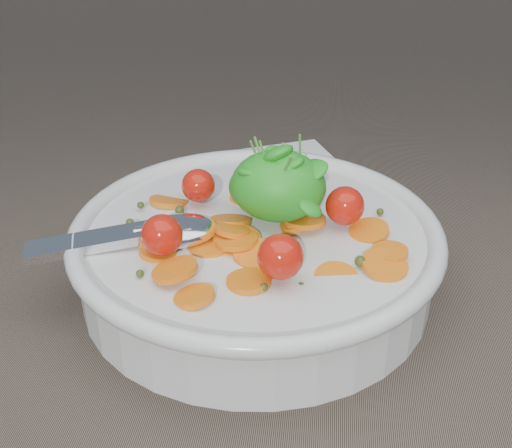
# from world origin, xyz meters

# --- Properties ---
(ground) EXTENTS (6.00, 6.00, 0.00)m
(ground) POSITION_xyz_m (0.00, 0.00, 0.00)
(ground) COLOR brown
(ground) RESTS_ON ground
(bowl) EXTENTS (0.30, 0.28, 0.12)m
(bowl) POSITION_xyz_m (0.01, 0.01, 0.03)
(bowl) COLOR silver
(bowl) RESTS_ON ground
(napkin) EXTENTS (0.19, 0.18, 0.01)m
(napkin) POSITION_xyz_m (0.01, 0.21, 0.00)
(napkin) COLOR white
(napkin) RESTS_ON ground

